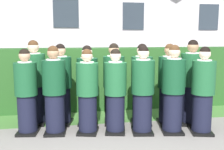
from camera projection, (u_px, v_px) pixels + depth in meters
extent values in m
plane|color=gray|center=(114.00, 132.00, 4.96)|extent=(60.00, 60.00, 0.00)
cylinder|color=black|center=(27.00, 114.00, 4.88)|extent=(0.35, 0.35, 0.72)
cube|color=black|center=(28.00, 132.00, 4.93)|extent=(0.41, 0.49, 0.05)
cylinder|color=#19512D|center=(26.00, 79.00, 4.78)|extent=(0.41, 0.41, 0.60)
cylinder|color=white|center=(25.00, 62.00, 4.74)|extent=(0.25, 0.25, 0.03)
cube|color=gold|center=(28.00, 71.00, 4.96)|extent=(0.04, 0.02, 0.26)
sphere|color=tan|center=(25.00, 56.00, 4.72)|extent=(0.20, 0.20, 0.20)
sphere|color=black|center=(24.00, 54.00, 4.71)|extent=(0.19, 0.19, 0.19)
cube|color=white|center=(30.00, 81.00, 5.06)|extent=(0.15, 0.03, 0.20)
cylinder|color=black|center=(55.00, 113.00, 4.88)|extent=(0.36, 0.36, 0.75)
cube|color=black|center=(56.00, 132.00, 4.93)|extent=(0.41, 0.50, 0.05)
cylinder|color=#144728|center=(54.00, 77.00, 4.78)|extent=(0.42, 0.42, 0.62)
cylinder|color=white|center=(53.00, 60.00, 4.73)|extent=(0.26, 0.26, 0.03)
cube|color=gold|center=(55.00, 69.00, 4.96)|extent=(0.04, 0.02, 0.27)
sphere|color=tan|center=(53.00, 53.00, 4.71)|extent=(0.21, 0.21, 0.21)
sphere|color=#472D19|center=(53.00, 51.00, 4.71)|extent=(0.19, 0.19, 0.19)
cylinder|color=black|center=(88.00, 114.00, 4.90)|extent=(0.34, 0.34, 0.72)
cube|color=black|center=(88.00, 131.00, 4.95)|extent=(0.46, 0.52, 0.05)
cylinder|color=#1E5B33|center=(87.00, 79.00, 4.81)|extent=(0.41, 0.41, 0.59)
cylinder|color=white|center=(87.00, 62.00, 4.76)|extent=(0.25, 0.25, 0.03)
cube|color=navy|center=(89.00, 71.00, 4.98)|extent=(0.04, 0.02, 0.26)
sphere|color=beige|center=(87.00, 56.00, 4.74)|extent=(0.20, 0.20, 0.20)
sphere|color=#472D19|center=(87.00, 54.00, 4.74)|extent=(0.19, 0.19, 0.19)
cylinder|color=black|center=(115.00, 113.00, 4.93)|extent=(0.34, 0.34, 0.72)
cube|color=black|center=(115.00, 131.00, 4.98)|extent=(0.45, 0.51, 0.05)
cylinder|color=#1E5B33|center=(115.00, 79.00, 4.83)|extent=(0.41, 0.41, 0.59)
cylinder|color=white|center=(115.00, 62.00, 4.79)|extent=(0.25, 0.25, 0.03)
cube|color=navy|center=(116.00, 71.00, 5.01)|extent=(0.04, 0.02, 0.26)
sphere|color=beige|center=(115.00, 56.00, 4.77)|extent=(0.20, 0.20, 0.20)
sphere|color=black|center=(115.00, 54.00, 4.76)|extent=(0.19, 0.19, 0.19)
cube|color=white|center=(116.00, 81.00, 5.11)|extent=(0.15, 0.04, 0.20)
cylinder|color=black|center=(142.00, 113.00, 4.91)|extent=(0.36, 0.36, 0.74)
cube|color=black|center=(142.00, 131.00, 4.96)|extent=(0.43, 0.51, 0.05)
cylinder|color=#19512D|center=(143.00, 77.00, 4.81)|extent=(0.42, 0.42, 0.62)
cylinder|color=white|center=(143.00, 60.00, 4.76)|extent=(0.26, 0.26, 0.03)
cube|color=#236038|center=(142.00, 69.00, 4.99)|extent=(0.04, 0.02, 0.27)
sphere|color=beige|center=(143.00, 53.00, 4.75)|extent=(0.21, 0.21, 0.21)
sphere|color=black|center=(143.00, 51.00, 4.74)|extent=(0.19, 0.19, 0.19)
cylinder|color=black|center=(172.00, 112.00, 4.93)|extent=(0.36, 0.36, 0.75)
cube|color=black|center=(172.00, 130.00, 4.98)|extent=(0.45, 0.53, 0.05)
cylinder|color=#144728|center=(174.00, 76.00, 4.83)|extent=(0.43, 0.43, 0.62)
cylinder|color=white|center=(174.00, 59.00, 4.78)|extent=(0.26, 0.26, 0.03)
cube|color=#236038|center=(171.00, 68.00, 5.01)|extent=(0.04, 0.02, 0.27)
sphere|color=beige|center=(174.00, 52.00, 4.77)|extent=(0.21, 0.21, 0.21)
sphere|color=#472D19|center=(174.00, 50.00, 4.76)|extent=(0.20, 0.20, 0.20)
cube|color=white|center=(170.00, 79.00, 5.11)|extent=(0.15, 0.03, 0.20)
cylinder|color=black|center=(202.00, 113.00, 4.90)|extent=(0.35, 0.35, 0.74)
cube|color=black|center=(201.00, 131.00, 4.95)|extent=(0.47, 0.54, 0.05)
cylinder|color=#1E5B33|center=(204.00, 77.00, 4.80)|extent=(0.42, 0.42, 0.61)
cylinder|color=white|center=(205.00, 60.00, 4.75)|extent=(0.26, 0.26, 0.03)
cube|color=#236038|center=(201.00, 69.00, 4.98)|extent=(0.04, 0.02, 0.27)
sphere|color=beige|center=(205.00, 54.00, 4.73)|extent=(0.21, 0.21, 0.21)
sphere|color=black|center=(205.00, 52.00, 4.73)|extent=(0.19, 0.19, 0.19)
cylinder|color=black|center=(36.00, 105.00, 5.42)|extent=(0.38, 0.38, 0.79)
cube|color=black|center=(37.00, 122.00, 5.47)|extent=(0.44, 0.53, 0.05)
cylinder|color=#1E5B33|center=(34.00, 70.00, 5.31)|extent=(0.45, 0.45, 0.65)
cylinder|color=white|center=(34.00, 54.00, 5.26)|extent=(0.28, 0.28, 0.03)
cube|color=gold|center=(36.00, 62.00, 5.50)|extent=(0.04, 0.02, 0.29)
sphere|color=beige|center=(33.00, 47.00, 5.24)|extent=(0.22, 0.22, 0.22)
sphere|color=#472D19|center=(33.00, 45.00, 5.24)|extent=(0.20, 0.20, 0.20)
cylinder|color=black|center=(62.00, 106.00, 5.41)|extent=(0.36, 0.36, 0.75)
cube|color=black|center=(62.00, 122.00, 5.46)|extent=(0.47, 0.54, 0.05)
cylinder|color=#144728|center=(61.00, 72.00, 5.30)|extent=(0.43, 0.43, 0.62)
cylinder|color=white|center=(60.00, 57.00, 5.26)|extent=(0.26, 0.26, 0.03)
cube|color=navy|center=(63.00, 65.00, 5.49)|extent=(0.04, 0.02, 0.27)
sphere|color=tan|center=(60.00, 50.00, 5.24)|extent=(0.21, 0.21, 0.21)
sphere|color=black|center=(60.00, 49.00, 5.23)|extent=(0.20, 0.20, 0.20)
cylinder|color=black|center=(88.00, 106.00, 5.41)|extent=(0.35, 0.35, 0.74)
cube|color=black|center=(88.00, 122.00, 5.46)|extent=(0.45, 0.52, 0.05)
cylinder|color=#144728|center=(87.00, 73.00, 5.31)|extent=(0.42, 0.42, 0.61)
cylinder|color=white|center=(87.00, 58.00, 5.27)|extent=(0.26, 0.26, 0.03)
cube|color=navy|center=(88.00, 66.00, 5.49)|extent=(0.04, 0.02, 0.27)
sphere|color=beige|center=(87.00, 52.00, 5.25)|extent=(0.21, 0.21, 0.21)
sphere|color=black|center=(87.00, 50.00, 5.24)|extent=(0.19, 0.19, 0.19)
cylinder|color=black|center=(114.00, 105.00, 5.44)|extent=(0.36, 0.36, 0.76)
cube|color=black|center=(114.00, 122.00, 5.49)|extent=(0.44, 0.52, 0.05)
cylinder|color=#19512D|center=(114.00, 72.00, 5.34)|extent=(0.43, 0.43, 0.63)
cylinder|color=white|center=(114.00, 56.00, 5.29)|extent=(0.27, 0.27, 0.03)
cube|color=gold|center=(114.00, 65.00, 5.52)|extent=(0.04, 0.02, 0.28)
sphere|color=tan|center=(114.00, 50.00, 5.27)|extent=(0.21, 0.21, 0.21)
sphere|color=black|center=(114.00, 48.00, 5.27)|extent=(0.20, 0.20, 0.20)
cube|color=white|center=(113.00, 74.00, 5.62)|extent=(0.15, 0.03, 0.20)
cylinder|color=black|center=(141.00, 106.00, 5.41)|extent=(0.36, 0.36, 0.76)
cube|color=black|center=(141.00, 122.00, 5.46)|extent=(0.43, 0.51, 0.05)
cylinder|color=#19512D|center=(142.00, 72.00, 5.31)|extent=(0.43, 0.43, 0.62)
cylinder|color=white|center=(142.00, 57.00, 5.26)|extent=(0.26, 0.26, 0.03)
cube|color=navy|center=(140.00, 65.00, 5.49)|extent=(0.04, 0.02, 0.27)
sphere|color=beige|center=(142.00, 50.00, 5.24)|extent=(0.21, 0.21, 0.21)
sphere|color=black|center=(142.00, 49.00, 5.24)|extent=(0.20, 0.20, 0.20)
cylinder|color=black|center=(168.00, 106.00, 5.40)|extent=(0.36, 0.36, 0.76)
cube|color=black|center=(167.00, 122.00, 5.46)|extent=(0.45, 0.52, 0.05)
cylinder|color=#144728|center=(169.00, 72.00, 5.30)|extent=(0.43, 0.43, 0.62)
cylinder|color=white|center=(169.00, 57.00, 5.26)|extent=(0.26, 0.26, 0.03)
cube|color=navy|center=(167.00, 65.00, 5.48)|extent=(0.04, 0.02, 0.27)
sphere|color=tan|center=(170.00, 50.00, 5.24)|extent=(0.21, 0.21, 0.21)
sphere|color=#472D19|center=(170.00, 49.00, 5.23)|extent=(0.20, 0.20, 0.20)
cube|color=white|center=(166.00, 75.00, 5.59)|extent=(0.15, 0.03, 0.20)
cylinder|color=black|center=(190.00, 105.00, 5.42)|extent=(0.38, 0.38, 0.79)
cube|color=black|center=(190.00, 122.00, 5.47)|extent=(0.50, 0.57, 0.05)
cylinder|color=#1E5B33|center=(192.00, 70.00, 5.31)|extent=(0.45, 0.45, 0.65)
cylinder|color=white|center=(193.00, 53.00, 5.26)|extent=(0.28, 0.28, 0.03)
cube|color=#236038|center=(190.00, 62.00, 5.50)|extent=(0.04, 0.02, 0.29)
sphere|color=tan|center=(193.00, 47.00, 5.25)|extent=(0.22, 0.22, 0.22)
sphere|color=black|center=(193.00, 45.00, 5.24)|extent=(0.21, 0.21, 0.21)
cube|color=#285623|center=(102.00, 78.00, 6.58)|extent=(8.73, 0.70, 1.50)
cube|color=silver|center=(155.00, 30.00, 13.48)|extent=(7.51, 4.45, 4.18)
cube|color=#2D3842|center=(133.00, 16.00, 10.94)|extent=(0.90, 0.04, 1.10)
cube|color=#2D3842|center=(209.00, 17.00, 11.50)|extent=(0.90, 0.04, 1.10)
cube|color=silver|center=(25.00, 28.00, 10.81)|extent=(7.45, 3.25, 4.25)
cube|color=#2D3842|center=(66.00, 12.00, 9.41)|extent=(0.90, 0.04, 1.10)
cube|color=#477A38|center=(107.00, 117.00, 5.91)|extent=(8.73, 0.90, 0.01)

